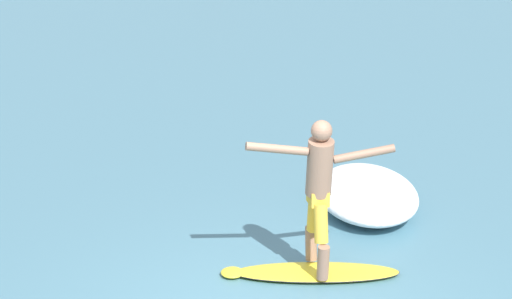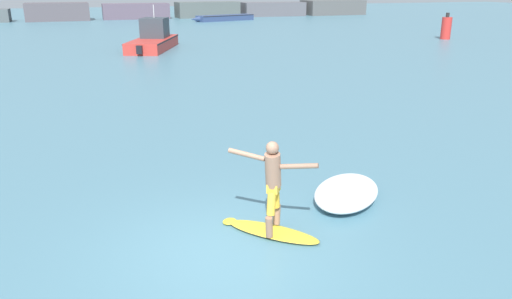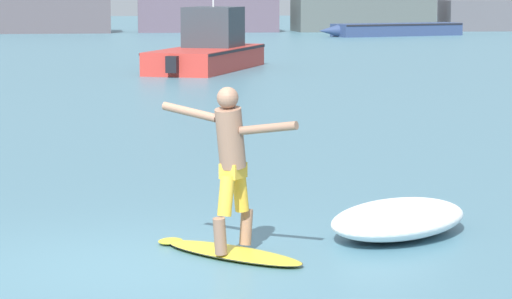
{
  "view_description": "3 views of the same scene",
  "coord_description": "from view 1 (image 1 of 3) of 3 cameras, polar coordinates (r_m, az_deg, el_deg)",
  "views": [
    {
      "loc": [
        -8.37,
        -7.42,
        5.51
      ],
      "look_at": [
        1.25,
        1.39,
        1.18
      ],
      "focal_mm": 85.0,
      "sensor_mm": 36.0,
      "label": 1
    },
    {
      "loc": [
        -1.98,
        -7.33,
        4.38
      ],
      "look_at": [
        1.18,
        1.54,
        1.25
      ],
      "focal_mm": 35.0,
      "sensor_mm": 36.0,
      "label": 2
    },
    {
      "loc": [
        -0.22,
        -12.21,
        2.87
      ],
      "look_at": [
        1.47,
        1.55,
        0.98
      ],
      "focal_mm": 85.0,
      "sensor_mm": 36.0,
      "label": 3
    }
  ],
  "objects": [
    {
      "name": "surfboard",
      "position": [
        13.39,
        2.73,
        -5.79
      ],
      "size": [
        1.66,
        1.74,
        0.21
      ],
      "color": "yellow",
      "rests_on": "ground"
    },
    {
      "name": "surfer",
      "position": [
        12.96,
        2.99,
        -1.59
      ],
      "size": [
        1.36,
        1.04,
        1.75
      ],
      "color": "#926953",
      "rests_on": "surfboard"
    },
    {
      "name": "wave_foam_at_tail",
      "position": [
        15.27,
        5.25,
        -2.09
      ],
      "size": [
        2.36,
        2.39,
        0.39
      ],
      "color": "white",
      "rests_on": "ground"
    }
  ]
}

